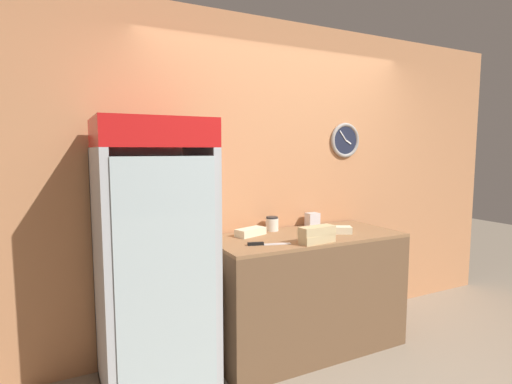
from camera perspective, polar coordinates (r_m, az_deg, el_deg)
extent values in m
cube|color=tan|center=(3.52, 3.68, 1.68)|extent=(5.20, 0.06, 2.70)
torus|color=gray|center=(3.85, 12.62, 7.22)|extent=(0.32, 0.03, 0.32)
cylinder|color=#1E2338|center=(3.85, 12.62, 7.22)|extent=(0.27, 0.01, 0.27)
cube|color=white|center=(3.86, 13.07, 6.96)|extent=(0.07, 0.01, 0.04)
cube|color=white|center=(3.82, 12.32, 7.89)|extent=(0.08, 0.01, 0.09)
cube|color=brown|center=(3.38, 7.12, -14.10)|extent=(1.55, 0.69, 0.91)
cube|color=#8E6642|center=(3.25, 7.23, -6.30)|extent=(1.55, 0.69, 0.02)
cube|color=#B2B7BC|center=(3.10, -15.73, -9.14)|extent=(0.70, 0.04, 1.63)
cube|color=#B2B7BC|center=(2.74, -21.10, -11.36)|extent=(0.05, 0.70, 1.63)
cube|color=#B2B7BC|center=(2.87, -7.96, -10.20)|extent=(0.05, 0.70, 1.63)
cube|color=#B2B7BC|center=(3.11, -13.94, -24.92)|extent=(0.70, 0.70, 0.05)
cube|color=white|center=(3.08, -15.63, -9.27)|extent=(0.60, 0.02, 1.53)
cube|color=silver|center=(2.46, -12.47, -13.12)|extent=(0.60, 0.01, 1.53)
cube|color=red|center=(2.64, -14.71, 8.12)|extent=(0.70, 0.63, 0.18)
cube|color=silver|center=(2.89, -14.08, -17.65)|extent=(0.58, 0.58, 0.01)
cube|color=silver|center=(2.77, -14.28, -10.75)|extent=(0.58, 0.58, 0.01)
cube|color=silver|center=(2.69, -14.48, -3.32)|extent=(0.58, 0.58, 0.01)
cylinder|color=gold|center=(2.47, -10.38, -2.39)|extent=(0.06, 0.06, 0.13)
cylinder|color=gold|center=(2.45, -10.42, -0.24)|extent=(0.02, 0.02, 0.06)
cylinder|color=#5B2D19|center=(2.42, -14.42, -2.74)|extent=(0.06, 0.06, 0.12)
cylinder|color=#5B2D19|center=(2.41, -14.47, -0.72)|extent=(0.02, 0.02, 0.05)
cylinder|color=#B2231E|center=(2.49, -17.03, -11.01)|extent=(0.07, 0.07, 0.14)
cylinder|color=#B2231E|center=(2.46, -17.10, -8.85)|extent=(0.03, 0.03, 0.06)
cylinder|color=orange|center=(2.40, -16.52, -2.26)|extent=(0.06, 0.06, 0.17)
cylinder|color=orange|center=(2.39, -16.61, 0.68)|extent=(0.02, 0.02, 0.07)
cylinder|color=#5B2D19|center=(2.61, -17.77, -18.83)|extent=(0.07, 0.07, 0.13)
cylinder|color=#5B2D19|center=(2.57, -17.84, -16.97)|extent=(0.03, 0.03, 0.06)
cylinder|color=gold|center=(2.68, -9.35, -17.81)|extent=(0.06, 0.06, 0.14)
cylinder|color=gold|center=(2.64, -9.39, -15.87)|extent=(0.02, 0.02, 0.06)
cube|color=tan|center=(2.97, 8.70, -6.63)|extent=(0.29, 0.13, 0.06)
cube|color=tan|center=(2.96, 8.72, -5.45)|extent=(0.29, 0.13, 0.06)
cube|color=beige|center=(3.18, -0.78, -5.72)|extent=(0.28, 0.19, 0.06)
cube|color=beige|center=(3.33, 11.06, -5.33)|extent=(0.30, 0.22, 0.06)
cube|color=silver|center=(2.91, 3.03, -7.42)|extent=(0.21, 0.09, 0.00)
cube|color=black|center=(2.87, -0.05, -7.41)|extent=(0.12, 0.05, 0.02)
cylinder|color=silver|center=(3.37, 2.30, -4.66)|extent=(0.11, 0.11, 0.11)
cylinder|color=#262628|center=(3.36, 2.31, -3.66)|extent=(0.10, 0.10, 0.01)
cube|color=silver|center=(3.59, 8.06, -3.93)|extent=(0.11, 0.09, 0.12)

